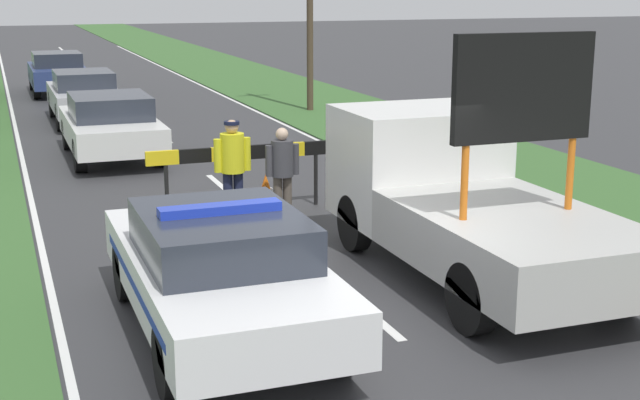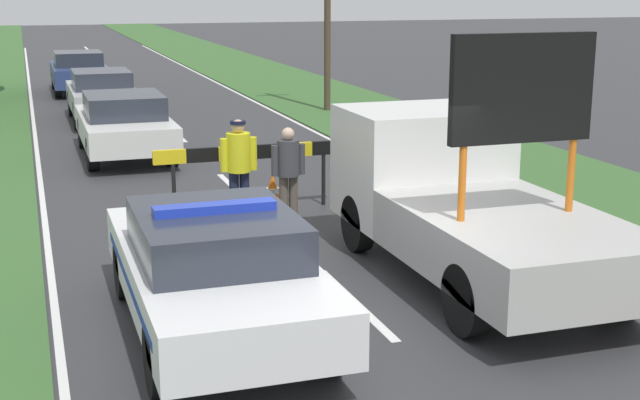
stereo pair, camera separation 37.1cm
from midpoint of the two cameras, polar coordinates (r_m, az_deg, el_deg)
ground_plane at (r=10.50m, az=4.72°, el=-7.92°), size 160.00×160.00×0.00m
lane_markings at (r=27.01m, az=-9.92°, el=5.30°), size 7.21×62.91×0.01m
grass_verge_right at (r=30.83m, az=0.47°, el=6.55°), size 4.65×120.00×0.03m
police_car at (r=10.07m, az=-5.73°, el=-4.33°), size 1.93×4.78×1.52m
work_truck at (r=12.27m, az=9.89°, el=0.19°), size 2.25×5.45×3.30m
road_barrier at (r=15.38m, az=-3.80°, el=2.81°), size 3.33×0.08×1.15m
police_officer at (r=14.61m, az=-4.50°, el=2.46°), size 0.62×0.39×1.72m
pedestrian_civilian at (r=14.55m, az=-1.31°, el=2.10°), size 0.57×0.36×1.59m
traffic_cone_near_police at (r=15.30m, az=-2.35°, el=0.41°), size 0.50×0.50×0.69m
queued_car_van_white at (r=20.71m, az=-11.91°, el=4.81°), size 1.90×4.57×1.45m
queued_car_sedan_silver at (r=26.25m, az=-13.38°, el=6.60°), size 1.77×4.43×1.46m
queued_car_hatch_blue at (r=33.57m, az=-14.88°, el=7.97°), size 1.85×4.51×1.47m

